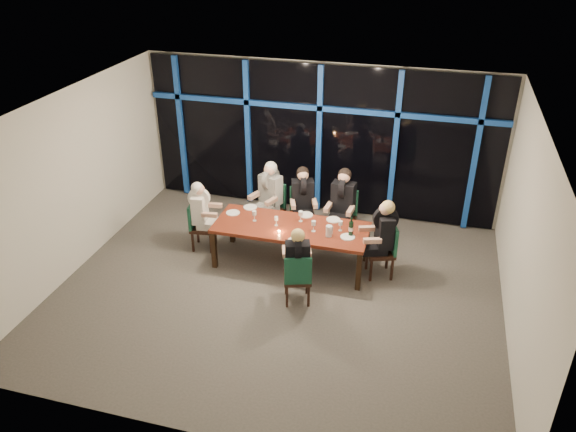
{
  "coord_description": "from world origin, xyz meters",
  "views": [
    {
      "loc": [
        2.11,
        -7.13,
        5.41
      ],
      "look_at": [
        0.0,
        0.6,
        1.05
      ],
      "focal_mm": 35.0,
      "sensor_mm": 36.0,
      "label": 1
    }
  ],
  "objects": [
    {
      "name": "room",
      "position": [
        0.0,
        0.0,
        2.02
      ],
      "size": [
        7.04,
        7.0,
        3.02
      ],
      "color": "#5E5953",
      "rests_on": "ground"
    },
    {
      "name": "window_wall",
      "position": [
        0.01,
        2.93,
        1.55
      ],
      "size": [
        6.86,
        0.43,
        2.94
      ],
      "color": "black",
      "rests_on": "ground"
    },
    {
      "name": "dining_table",
      "position": [
        0.0,
        0.8,
        0.68
      ],
      "size": [
        2.6,
        1.0,
        0.75
      ],
      "color": "maroon",
      "rests_on": "ground"
    },
    {
      "name": "chair_far_left",
      "position": [
        -0.65,
        1.86,
        0.54
      ],
      "size": [
        0.58,
        0.58,
        0.97
      ],
      "rotation": [
        0.0,
        0.0,
        -0.36
      ],
      "color": "black",
      "rests_on": "ground"
    },
    {
      "name": "chair_far_mid",
      "position": [
        -0.07,
        1.85,
        0.53
      ],
      "size": [
        0.56,
        0.56,
        0.95
      ],
      "rotation": [
        0.0,
        0.0,
        0.34
      ],
      "color": "black",
      "rests_on": "ground"
    },
    {
      "name": "chair_far_right",
      "position": [
        0.71,
        1.84,
        0.56
      ],
      "size": [
        0.5,
        0.5,
        0.99
      ],
      "rotation": [
        0.0,
        0.0,
        -0.1
      ],
      "color": "black",
      "rests_on": "ground"
    },
    {
      "name": "chair_end_left",
      "position": [
        -1.74,
        0.89,
        0.5
      ],
      "size": [
        0.46,
        0.46,
        0.89
      ],
      "rotation": [
        0.0,
        0.0,
        1.7
      ],
      "color": "black",
      "rests_on": "ground"
    },
    {
      "name": "chair_end_right",
      "position": [
        1.59,
        0.9,
        0.53
      ],
      "size": [
        0.56,
        0.56,
        0.95
      ],
      "rotation": [
        0.0,
        0.0,
        5.05
      ],
      "color": "black",
      "rests_on": "ground"
    },
    {
      "name": "chair_near_mid",
      "position": [
        0.38,
        -0.26,
        0.5
      ],
      "size": [
        0.52,
        0.52,
        0.9
      ],
      "rotation": [
        0.0,
        0.0,
        3.45
      ],
      "color": "black",
      "rests_on": "ground"
    },
    {
      "name": "diner_far_left",
      "position": [
        -0.68,
        1.78,
        0.93
      ],
      "size": [
        0.59,
        0.66,
        0.95
      ],
      "rotation": [
        0.0,
        0.0,
        -0.36
      ],
      "color": "black",
      "rests_on": "ground"
    },
    {
      "name": "diner_far_mid",
      "position": [
        -0.04,
        1.77,
        0.91
      ],
      "size": [
        0.58,
        0.65,
        0.93
      ],
      "rotation": [
        0.0,
        0.0,
        0.34
      ],
      "color": "black",
      "rests_on": "ground"
    },
    {
      "name": "diner_far_right",
      "position": [
        0.7,
        1.76,
        0.95
      ],
      "size": [
        0.52,
        0.64,
        0.97
      ],
      "rotation": [
        0.0,
        0.0,
        -0.1
      ],
      "color": "black",
      "rests_on": "ground"
    },
    {
      "name": "diner_end_left",
      "position": [
        -1.66,
        0.9,
        0.85
      ],
      "size": [
        0.58,
        0.47,
        0.87
      ],
      "rotation": [
        0.0,
        0.0,
        1.7
      ],
      "color": "white",
      "rests_on": "ground"
    },
    {
      "name": "diner_end_right",
      "position": [
        1.51,
        0.87,
        0.91
      ],
      "size": [
        0.65,
        0.57,
        0.92
      ],
      "rotation": [
        0.0,
        0.0,
        5.05
      ],
      "color": "black",
      "rests_on": "ground"
    },
    {
      "name": "diner_near_mid",
      "position": [
        0.36,
        -0.18,
        0.86
      ],
      "size": [
        0.53,
        0.61,
        0.87
      ],
      "rotation": [
        0.0,
        0.0,
        3.45
      ],
      "color": "black",
      "rests_on": "ground"
    },
    {
      "name": "plate_far_left",
      "position": [
        -0.88,
        1.25,
        0.76
      ],
      "size": [
        0.24,
        0.24,
        0.01
      ],
      "primitive_type": "cylinder",
      "color": "white",
      "rests_on": "dining_table"
    },
    {
      "name": "plate_far_mid",
      "position": [
        0.15,
        1.24,
        0.76
      ],
      "size": [
        0.24,
        0.24,
        0.01
      ],
      "primitive_type": "cylinder",
      "color": "white",
      "rests_on": "dining_table"
    },
    {
      "name": "plate_far_right",
      "position": [
        0.64,
        1.2,
        0.76
      ],
      "size": [
        0.24,
        0.24,
        0.01
      ],
      "primitive_type": "cylinder",
      "color": "white",
      "rests_on": "dining_table"
    },
    {
      "name": "plate_end_left",
      "position": [
        -1.1,
        0.98,
        0.76
      ],
      "size": [
        0.24,
        0.24,
        0.01
      ],
      "primitive_type": "cylinder",
      "color": "white",
      "rests_on": "dining_table"
    },
    {
      "name": "plate_end_right",
      "position": [
        0.98,
        0.69,
        0.76
      ],
      "size": [
        0.24,
        0.24,
        0.01
      ],
      "primitive_type": "cylinder",
      "color": "white",
      "rests_on": "dining_table"
    },
    {
      "name": "plate_near_mid",
      "position": [
        0.19,
        0.35,
        0.76
      ],
      "size": [
        0.24,
        0.24,
        0.01
      ],
      "primitive_type": "cylinder",
      "color": "white",
      "rests_on": "dining_table"
    },
    {
      "name": "wine_bottle",
      "position": [
        1.02,
        0.76,
        0.88
      ],
      "size": [
        0.08,
        0.08,
        0.34
      ],
      "rotation": [
        0.0,
        0.0,
        0.27
      ],
      "color": "black",
      "rests_on": "dining_table"
    },
    {
      "name": "water_pitcher",
      "position": [
        0.68,
        0.64,
        0.85
      ],
      "size": [
        0.12,
        0.1,
        0.19
      ],
      "rotation": [
        0.0,
        0.0,
        -0.2
      ],
      "color": "silver",
      "rests_on": "dining_table"
    },
    {
      "name": "tea_light",
      "position": [
        -0.14,
        0.55,
        0.76
      ],
      "size": [
        0.05,
        0.05,
        0.03
      ],
      "primitive_type": "cylinder",
      "color": "#FFA34C",
      "rests_on": "dining_table"
    },
    {
      "name": "wine_glass_a",
      "position": [
        -0.25,
        0.76,
        0.87
      ],
      "size": [
        0.06,
        0.06,
        0.17
      ],
      "color": "white",
      "rests_on": "dining_table"
    },
    {
      "name": "wine_glass_b",
      "position": [
        0.11,
        1.01,
        0.89
      ],
      "size": [
        0.07,
        0.07,
        0.19
      ],
      "color": "silver",
      "rests_on": "dining_table"
    },
    {
      "name": "wine_glass_c",
      "position": [
        0.4,
        0.73,
        0.89
      ],
      "size": [
        0.07,
        0.07,
        0.19
      ],
      "color": "silver",
      "rests_on": "dining_table"
    },
    {
      "name": "wine_glass_d",
      "position": [
        -0.65,
        0.82,
        0.89
      ],
      "size": [
        0.07,
        0.07,
        0.19
      ],
      "color": "silver",
      "rests_on": "dining_table"
    },
    {
      "name": "wine_glass_e",
      "position": [
        0.82,
        0.87,
        0.88
      ],
      "size": [
        0.07,
        0.07,
        0.18
      ],
      "color": "silver",
      "rests_on": "dining_table"
    }
  ]
}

